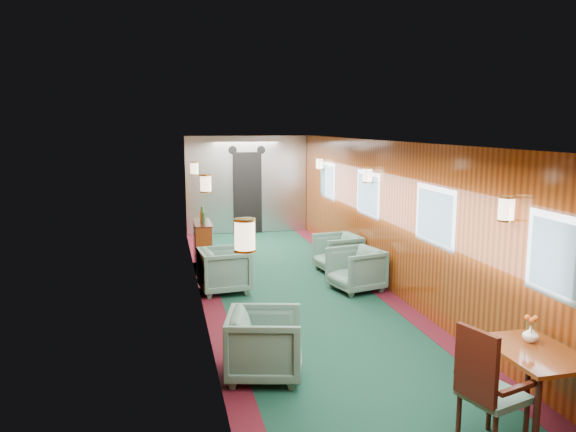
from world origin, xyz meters
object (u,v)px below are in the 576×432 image
(side_chair, at_px, (486,384))
(armchair_right_far, at_px, (338,253))
(armchair_left_far, at_px, (225,270))
(armchair_right_near, at_px, (356,269))
(armchair_left_near, at_px, (265,344))
(credenza, at_px, (202,245))
(dining_table, at_px, (534,362))

(side_chair, xyz_separation_m, armchair_right_far, (0.56, 5.74, -0.23))
(armchair_left_far, relative_size, armchair_right_far, 1.04)
(armchair_right_far, bearing_deg, armchair_right_near, -11.35)
(armchair_left_far, distance_m, armchair_right_near, 2.11)
(armchair_right_far, bearing_deg, armchair_left_near, -35.01)
(side_chair, height_order, armchair_left_far, side_chair)
(side_chair, height_order, credenza, credenza)
(dining_table, distance_m, armchair_right_near, 4.27)
(armchair_right_near, bearing_deg, dining_table, -12.24)
(dining_table, relative_size, armchair_right_near, 1.25)
(armchair_left_near, bearing_deg, armchair_left_far, 14.66)
(armchair_left_near, bearing_deg, side_chair, -125.69)
(side_chair, xyz_separation_m, armchair_left_far, (-1.59, 4.90, -0.22))
(armchair_right_far, bearing_deg, credenza, -114.66)
(dining_table, height_order, armchair_right_far, dining_table)
(dining_table, relative_size, armchair_left_far, 1.22)
(dining_table, bearing_deg, armchair_left_far, 114.43)
(armchair_right_near, bearing_deg, armchair_left_far, -114.69)
(credenza, distance_m, armchair_left_far, 1.59)
(side_chair, relative_size, armchair_left_near, 1.34)
(armchair_left_near, relative_size, armchair_right_near, 1.03)
(armchair_right_far, bearing_deg, armchair_left_far, -76.49)
(armchair_left_far, bearing_deg, armchair_left_near, 175.48)
(dining_table, bearing_deg, side_chair, -159.02)
(armchair_left_near, distance_m, armchair_right_far, 4.52)
(credenza, height_order, armchair_right_far, credenza)
(credenza, bearing_deg, armchair_left_far, -81.20)
(dining_table, xyz_separation_m, armchair_right_near, (-0.14, 4.26, -0.24))
(credenza, bearing_deg, armchair_right_far, -16.92)
(credenza, bearing_deg, armchair_left_near, -86.11)
(side_chair, distance_m, armchair_left_far, 5.16)
(dining_table, xyz_separation_m, armchair_left_near, (-2.13, 1.47, -0.23))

